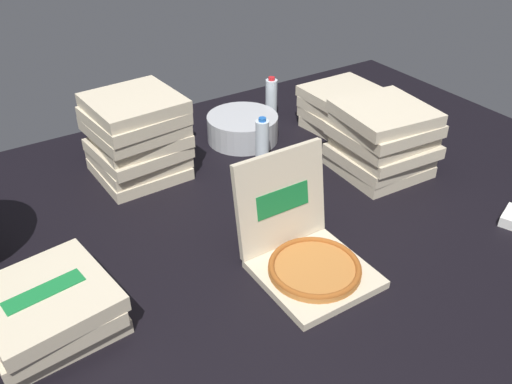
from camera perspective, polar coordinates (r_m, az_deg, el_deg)
ground_plane at (r=1.98m, az=1.56°, el=-4.99°), size 3.20×2.40×0.02m
open_pizza_box at (r=1.80m, az=5.17°, el=-6.04°), size 0.34×0.41×0.37m
pizza_stack_right_mid at (r=1.70m, az=-20.90°, el=-11.41°), size 0.39×0.40×0.15m
pizza_stack_left_far at (r=2.31m, az=-12.41°, el=5.67°), size 0.38×0.38×0.35m
pizza_stack_right_near at (r=2.71m, az=9.47°, el=8.53°), size 0.38×0.38×0.20m
pizza_stack_left_near at (r=2.34m, az=13.14°, el=5.36°), size 0.39×0.38×0.30m
ice_bucket at (r=2.58m, az=-1.42°, el=6.74°), size 0.33×0.33×0.12m
water_bottle_0 at (r=2.37m, az=0.65°, el=5.29°), size 0.06×0.06×0.22m
water_bottle_1 at (r=2.79m, az=1.62°, el=9.76°), size 0.06×0.06×0.22m
water_bottle_2 at (r=2.52m, az=-7.66°, el=6.86°), size 0.06×0.06×0.22m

